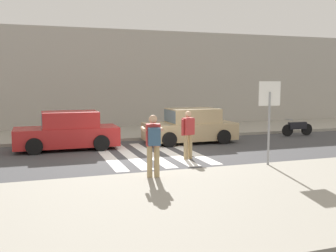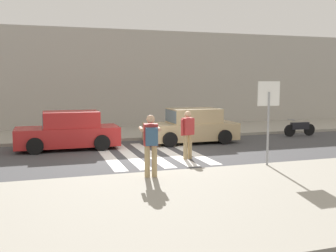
{
  "view_description": "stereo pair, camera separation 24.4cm",
  "coord_description": "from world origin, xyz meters",
  "px_view_note": "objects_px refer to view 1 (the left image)",
  "views": [
    {
      "loc": [
        -4.09,
        -14.04,
        2.79
      ],
      "look_at": [
        0.6,
        -0.2,
        1.1
      ],
      "focal_mm": 42.0,
      "sensor_mm": 36.0,
      "label": 1
    },
    {
      "loc": [
        -3.86,
        -14.11,
        2.79
      ],
      "look_at": [
        0.6,
        -0.2,
        1.1
      ],
      "focal_mm": 42.0,
      "sensor_mm": 36.0,
      "label": 2
    }
  ],
  "objects_px": {
    "stop_sign": "(269,104)",
    "parked_car_red": "(68,132)",
    "motorcycle": "(297,128)",
    "pedestrian_crossing": "(188,132)",
    "parked_car_tan": "(191,127)",
    "photographer_with_backpack": "(153,140)"
  },
  "relations": [
    {
      "from": "stop_sign",
      "to": "parked_car_red",
      "type": "relative_size",
      "value": 0.64
    },
    {
      "from": "stop_sign",
      "to": "parked_car_red",
      "type": "height_order",
      "value": "stop_sign"
    },
    {
      "from": "parked_car_red",
      "to": "motorcycle",
      "type": "height_order",
      "value": "parked_car_red"
    },
    {
      "from": "pedestrian_crossing",
      "to": "parked_car_tan",
      "type": "bearing_deg",
      "value": 66.63
    },
    {
      "from": "stop_sign",
      "to": "parked_car_tan",
      "type": "relative_size",
      "value": 0.64
    },
    {
      "from": "parked_car_tan",
      "to": "parked_car_red",
      "type": "bearing_deg",
      "value": 180.0
    },
    {
      "from": "stop_sign",
      "to": "photographer_with_backpack",
      "type": "relative_size",
      "value": 1.53
    },
    {
      "from": "pedestrian_crossing",
      "to": "motorcycle",
      "type": "xyz_separation_m",
      "value": [
        7.47,
        3.77,
        -0.56
      ]
    },
    {
      "from": "photographer_with_backpack",
      "to": "motorcycle",
      "type": "bearing_deg",
      "value": 34.08
    },
    {
      "from": "photographer_with_backpack",
      "to": "parked_car_tan",
      "type": "relative_size",
      "value": 0.42
    },
    {
      "from": "pedestrian_crossing",
      "to": "parked_car_red",
      "type": "distance_m",
      "value": 5.23
    },
    {
      "from": "parked_car_tan",
      "to": "motorcycle",
      "type": "xyz_separation_m",
      "value": [
        5.97,
        0.3,
        -0.31
      ]
    },
    {
      "from": "motorcycle",
      "to": "pedestrian_crossing",
      "type": "bearing_deg",
      "value": -153.2
    },
    {
      "from": "stop_sign",
      "to": "motorcycle",
      "type": "height_order",
      "value": "stop_sign"
    },
    {
      "from": "parked_car_tan",
      "to": "motorcycle",
      "type": "height_order",
      "value": "parked_car_tan"
    },
    {
      "from": "stop_sign",
      "to": "motorcycle",
      "type": "relative_size",
      "value": 1.49
    },
    {
      "from": "photographer_with_backpack",
      "to": "parked_car_tan",
      "type": "height_order",
      "value": "photographer_with_backpack"
    },
    {
      "from": "stop_sign",
      "to": "motorcycle",
      "type": "bearing_deg",
      "value": 46.94
    },
    {
      "from": "pedestrian_crossing",
      "to": "photographer_with_backpack",
      "type": "bearing_deg",
      "value": -127.84
    },
    {
      "from": "photographer_with_backpack",
      "to": "pedestrian_crossing",
      "type": "bearing_deg",
      "value": 52.16
    },
    {
      "from": "photographer_with_backpack",
      "to": "pedestrian_crossing",
      "type": "distance_m",
      "value": 3.42
    },
    {
      "from": "photographer_with_backpack",
      "to": "pedestrian_crossing",
      "type": "height_order",
      "value": "photographer_with_backpack"
    }
  ]
}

